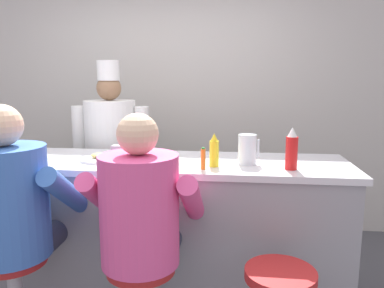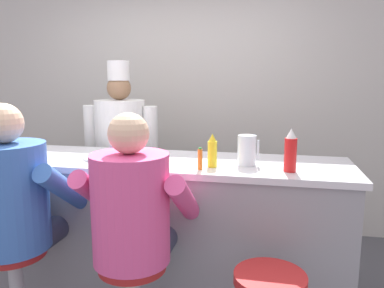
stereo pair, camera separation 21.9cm
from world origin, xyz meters
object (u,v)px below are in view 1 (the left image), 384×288
Objects in this scene: hot_sauce_bottle_orange at (203,159)px; ketchup_bottle_red at (292,150)px; diner_seated_blue at (12,208)px; diner_seated_pink at (141,217)px; mustard_bottle_yellow at (214,151)px; breakfast_plate at (100,158)px; water_pitcher_clear at (247,149)px; cereal_bowl at (17,152)px; napkin_dispenser_chrome at (122,157)px; cook_in_whites_near at (111,153)px.

ketchup_bottle_red is at bearing 6.81° from hot_sauce_bottle_orange.
diner_seated_blue is 1.03× the size of diner_seated_pink.
breakfast_plate is (-0.76, 0.09, -0.08)m from mustard_bottle_yellow.
ketchup_bottle_red is at bearing -23.03° from water_pitcher_clear.
cereal_bowl is (-1.86, 0.18, -0.09)m from ketchup_bottle_red.
ketchup_bottle_red is 1.23× the size of mustard_bottle_yellow.
napkin_dispenser_chrome is 0.10× the size of diner_seated_blue.
breakfast_plate is (-0.97, -0.00, -0.08)m from water_pitcher_clear.
diner_seated_blue is 0.72m from diner_seated_pink.
hot_sauce_bottle_orange is (-0.06, -0.08, -0.03)m from mustard_bottle_yellow.
napkin_dispenser_chrome is at bearing -67.17° from cook_in_whites_near.
diner_seated_blue reaches higher than mustard_bottle_yellow.
cereal_bowl is 0.11× the size of diner_seated_pink.
cook_in_whites_near is at bearing 115.22° from diner_seated_pink.
breakfast_plate is 0.19× the size of diner_seated_pink.
mustard_bottle_yellow is at bearing -6.44° from breakfast_plate.
diner_seated_blue is at bearing -164.90° from ketchup_bottle_red.
ketchup_bottle_red reaches higher than water_pitcher_clear.
hot_sauce_bottle_orange is 1.36m from cereal_bowl.
cereal_bowl is 0.09× the size of cook_in_whites_near.
water_pitcher_clear is (0.20, 0.09, -0.00)m from mustard_bottle_yellow.
mustard_bottle_yellow reaches higher than water_pitcher_clear.
cook_in_whites_near reaches higher than water_pitcher_clear.
cook_in_whites_near is at bearing 103.33° from breakfast_plate.
ketchup_bottle_red is 0.46m from mustard_bottle_yellow.
diner_seated_pink is (-0.56, -0.53, -0.27)m from water_pitcher_clear.
hot_sauce_bottle_orange is 0.84× the size of cereal_bowl.
hot_sauce_bottle_orange is 0.09× the size of diner_seated_blue.
ketchup_bottle_red is at bearing 15.10° from diner_seated_blue.
water_pitcher_clear is at bearing 156.97° from ketchup_bottle_red.
mustard_bottle_yellow is 0.11m from hot_sauce_bottle_orange.
napkin_dispenser_chrome is at bearing -17.68° from cereal_bowl.
cereal_bowl is (-1.40, 0.16, -0.07)m from mustard_bottle_yellow.
hot_sauce_bottle_orange is (-0.52, -0.06, -0.05)m from ketchup_bottle_red.
cook_in_whites_near is (-1.13, 0.69, -0.18)m from water_pitcher_clear.
water_pitcher_clear is at bearing -2.59° from cereal_bowl.
diner_seated_pink is at bearing -29.88° from cereal_bowl.
napkin_dispenser_chrome is at bearing -42.72° from breakfast_plate.
diner_seated_pink reaches higher than hot_sauce_bottle_orange.
diner_seated_pink is (-0.35, -0.44, -0.27)m from mustard_bottle_yellow.
diner_seated_blue is at bearing -147.79° from napkin_dispenser_chrome.
cook_in_whites_near is (-0.17, 0.70, -0.10)m from breakfast_plate.
water_pitcher_clear is (0.27, 0.17, 0.03)m from hot_sauce_bottle_orange.
ketchup_bottle_red is 1.24m from breakfast_plate.
ketchup_bottle_red reaches higher than napkin_dispenser_chrome.
diner_seated_pink is (0.72, -0.00, -0.02)m from diner_seated_blue.
cook_in_whites_near is at bearing 53.01° from cereal_bowl.
ketchup_bottle_red is 1.82× the size of napkin_dispenser_chrome.
napkin_dispenser_chrome is (0.21, -0.19, 0.06)m from breakfast_plate.
diner_seated_pink reaches higher than breakfast_plate.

